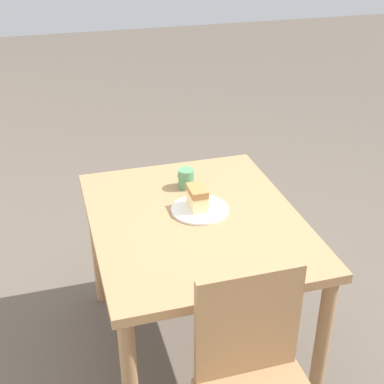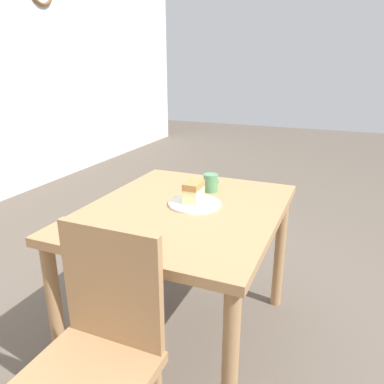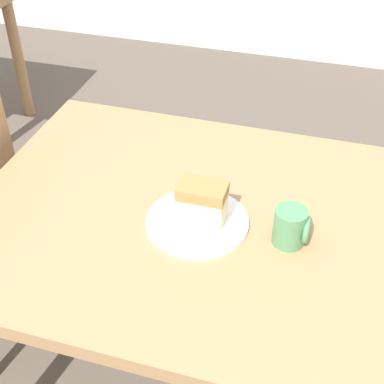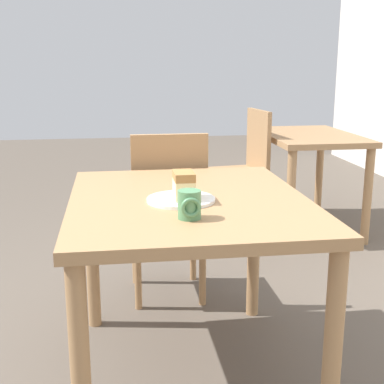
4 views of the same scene
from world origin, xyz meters
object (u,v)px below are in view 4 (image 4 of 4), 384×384
object	(u,v)px
plate	(181,200)
chair_far_corner	(243,167)
cake_slice	(184,185)
chair_near_window	(168,209)
dining_table_near	(189,223)
dining_table_far	(308,150)
coffee_mug	(190,205)

from	to	relation	value
plate	chair_far_corner	bearing A→B (deg)	159.57
chair_far_corner	cake_slice	xyz separation A→B (m)	(1.82, -0.67, 0.31)
chair_far_corner	plate	size ratio (longest dim) A/B	3.60
chair_near_window	chair_far_corner	bearing A→B (deg)	-121.87
dining_table_near	chair_far_corner	distance (m)	1.88
dining_table_far	plate	world-z (taller)	plate
dining_table_near	coffee_mug	xyz separation A→B (m)	(0.27, -0.03, 0.15)
dining_table_near	chair_far_corner	world-z (taller)	chair_far_corner
chair_near_window	coffee_mug	distance (m)	1.04
cake_slice	dining_table_near	bearing A→B (deg)	155.98
chair_near_window	cake_slice	xyz separation A→B (m)	(0.78, -0.02, 0.31)
dining_table_near	cake_slice	bearing A→B (deg)	-24.02
chair_near_window	cake_slice	bearing A→B (deg)	88.63
chair_near_window	plate	xyz separation A→B (m)	(0.77, -0.03, 0.25)
chair_far_corner	cake_slice	size ratio (longest dim) A/B	7.86
plate	cake_slice	bearing A→B (deg)	47.07
dining_table_near	dining_table_far	bearing A→B (deg)	147.85
cake_slice	dining_table_far	bearing A→B (deg)	148.08
dining_table_near	dining_table_far	world-z (taller)	dining_table_near
plate	coffee_mug	bearing A→B (deg)	-0.07
dining_table_near	plate	size ratio (longest dim) A/B	4.28
dining_table_near	cake_slice	size ratio (longest dim) A/B	9.35
cake_slice	coffee_mug	size ratio (longest dim) A/B	1.22
plate	cake_slice	distance (m)	0.06
coffee_mug	cake_slice	bearing A→B (deg)	177.47
cake_slice	plate	bearing A→B (deg)	-132.93
chair_far_corner	cake_slice	distance (m)	1.96
dining_table_near	chair_near_window	size ratio (longest dim) A/B	1.19
cake_slice	chair_far_corner	bearing A→B (deg)	159.91
chair_near_window	plate	size ratio (longest dim) A/B	3.60
dining_table_near	chair_near_window	world-z (taller)	chair_near_window
chair_near_window	plate	distance (m)	0.81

